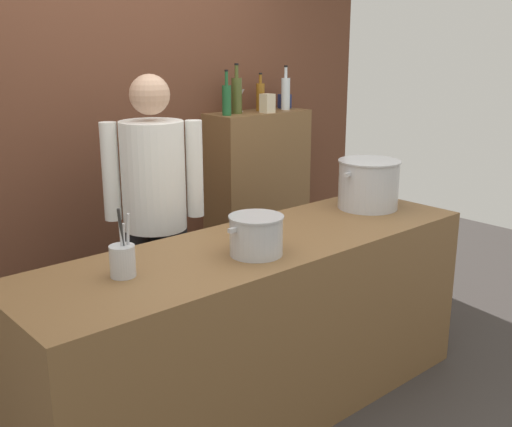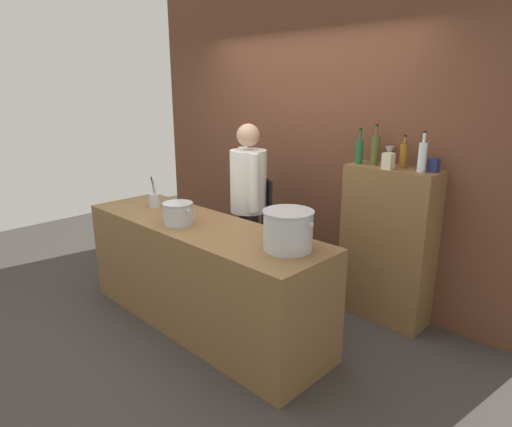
{
  "view_description": "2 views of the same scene",
  "coord_description": "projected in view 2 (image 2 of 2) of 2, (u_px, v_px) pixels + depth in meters",
  "views": [
    {
      "loc": [
        -1.84,
        -2.06,
        1.81
      ],
      "look_at": [
        0.26,
        0.31,
        0.93
      ],
      "focal_mm": 43.1,
      "sensor_mm": 36.0,
      "label": 1
    },
    {
      "loc": [
        2.7,
        -2.12,
        1.98
      ],
      "look_at": [
        0.28,
        0.37,
        0.97
      ],
      "focal_mm": 30.74,
      "sensor_mm": 36.0,
      "label": 2
    }
  ],
  "objects": [
    {
      "name": "prep_counter",
      "position": [
        202.0,
        275.0,
        3.69
      ],
      "size": [
        2.38,
        0.7,
        0.9
      ],
      "primitive_type": "cube",
      "color": "brown",
      "rests_on": "ground_plane"
    },
    {
      "name": "spice_tin_cream",
      "position": [
        388.0,
        161.0,
        3.47
      ],
      "size": [
        0.08,
        0.08,
        0.13
      ],
      "primitive_type": "cube",
      "color": "beige",
      "rests_on": "bar_cabinet"
    },
    {
      "name": "brick_back_panel",
      "position": [
        308.0,
        136.0,
        4.37
      ],
      "size": [
        4.4,
        0.1,
        3.0
      ],
      "primitive_type": "cube",
      "color": "brown",
      "rests_on": "ground_plane"
    },
    {
      "name": "wine_bottle_olive",
      "position": [
        375.0,
        150.0,
        3.65
      ],
      "size": [
        0.07,
        0.07,
        0.33
      ],
      "color": "#475123",
      "rests_on": "bar_cabinet"
    },
    {
      "name": "wine_bottle_clear",
      "position": [
        422.0,
        156.0,
        3.35
      ],
      "size": [
        0.06,
        0.06,
        0.31
      ],
      "color": "silver",
      "rests_on": "bar_cabinet"
    },
    {
      "name": "wine_bottle_amber",
      "position": [
        404.0,
        155.0,
        3.52
      ],
      "size": [
        0.06,
        0.06,
        0.26
      ],
      "color": "#8C5919",
      "rests_on": "bar_cabinet"
    },
    {
      "name": "utensil_crock",
      "position": [
        155.0,
        200.0,
        4.04
      ],
      "size": [
        0.1,
        0.1,
        0.29
      ],
      "color": "#B7BABF",
      "rests_on": "prep_counter"
    },
    {
      "name": "chef",
      "position": [
        249.0,
        198.0,
        4.12
      ],
      "size": [
        0.47,
        0.41,
        1.66
      ],
      "rotation": [
        0.0,
        0.0,
        2.6
      ],
      "color": "black",
      "rests_on": "ground_plane"
    },
    {
      "name": "ground_plane",
      "position": [
        203.0,
        322.0,
        3.82
      ],
      "size": [
        8.0,
        8.0,
        0.0
      ],
      "primitive_type": "plane",
      "color": "#383330"
    },
    {
      "name": "stockpot_small",
      "position": [
        178.0,
        213.0,
        3.54
      ],
      "size": [
        0.31,
        0.25,
        0.18
      ],
      "color": "#B7BABF",
      "rests_on": "prep_counter"
    },
    {
      "name": "spice_tin_navy",
      "position": [
        434.0,
        165.0,
        3.37
      ],
      "size": [
        0.07,
        0.07,
        0.1
      ],
      "primitive_type": "cube",
      "color": "navy",
      "rests_on": "bar_cabinet"
    },
    {
      "name": "stockpot_large",
      "position": [
        288.0,
        230.0,
        2.98
      ],
      "size": [
        0.41,
        0.35,
        0.28
      ],
      "color": "#B7BABF",
      "rests_on": "prep_counter"
    },
    {
      "name": "wine_glass_tall",
      "position": [
        389.0,
        152.0,
        3.66
      ],
      "size": [
        0.08,
        0.08,
        0.16
      ],
      "color": "silver",
      "rests_on": "bar_cabinet"
    },
    {
      "name": "wine_bottle_green",
      "position": [
        359.0,
        151.0,
        3.71
      ],
      "size": [
        0.06,
        0.06,
        0.3
      ],
      "color": "#1E592D",
      "rests_on": "bar_cabinet"
    },
    {
      "name": "bar_cabinet",
      "position": [
        387.0,
        245.0,
        3.75
      ],
      "size": [
        0.76,
        0.32,
        1.34
      ],
      "primitive_type": "cube",
      "color": "brown",
      "rests_on": "ground_plane"
    }
  ]
}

